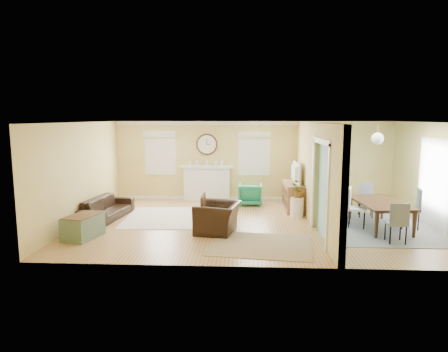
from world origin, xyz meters
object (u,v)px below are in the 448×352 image
Objects in this scene: credenza at (293,196)px; dining_table at (381,215)px; sofa at (107,208)px; green_chair at (250,194)px; eames_chair at (218,218)px.

dining_table is (1.94, -1.94, -0.07)m from credenza.
green_chair is (3.92, 1.87, 0.05)m from sofa.
green_chair is at bearing 176.77° from eames_chair.
dining_table is at bearing 144.55° from green_chair.
eames_chair is 1.49× the size of green_chair.
dining_table is at bearing 109.72° from eames_chair.
eames_chair reaches higher than green_chair.
eames_chair is 3.26m from credenza.
eames_chair is 4.05m from dining_table.
dining_table is (4.01, 0.58, -0.02)m from eames_chair.
sofa is 7.15m from dining_table.
credenza reaches higher than sofa.
dining_table reaches higher than sofa.
credenza is at bearing 40.08° from dining_table.
eames_chair is 0.71× the size of credenza.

